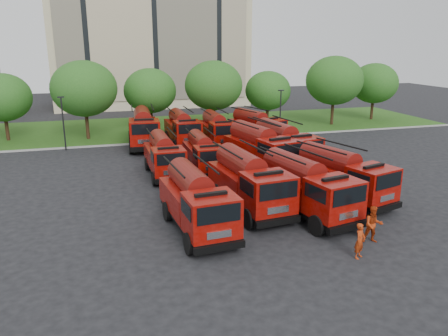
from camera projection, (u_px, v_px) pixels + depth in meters
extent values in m
plane|color=black|center=(212.00, 200.00, 28.44)|extent=(140.00, 140.00, 0.00)
cube|color=#204913|center=(158.00, 128.00, 52.45)|extent=(70.00, 16.00, 0.12)
cube|color=gray|center=(169.00, 142.00, 44.96)|extent=(70.00, 0.30, 0.14)
cube|color=#BFB68E|center=(149.00, 26.00, 69.87)|extent=(30.00, 14.00, 25.00)
cube|color=black|center=(155.00, 24.00, 63.30)|extent=(28.00, 0.15, 22.00)
cylinder|color=#382314|center=(7.00, 130.00, 45.15)|extent=(0.36, 0.36, 2.38)
ellipsoid|color=#164714|center=(3.00, 97.00, 44.22)|extent=(5.71, 5.71, 4.86)
cylinder|color=#382314|center=(87.00, 127.00, 45.81)|extent=(0.36, 0.36, 2.80)
ellipsoid|color=#164714|center=(84.00, 89.00, 44.72)|extent=(6.72, 6.72, 5.71)
cylinder|color=#382314|center=(152.00, 121.00, 50.02)|extent=(0.36, 0.36, 2.45)
ellipsoid|color=#164714|center=(150.00, 91.00, 49.06)|extent=(5.88, 5.88, 5.00)
cylinder|color=#382314|center=(214.00, 119.00, 50.44)|extent=(0.36, 0.36, 2.73)
ellipsoid|color=#164714|center=(214.00, 86.00, 49.37)|extent=(6.55, 6.55, 5.57)
cylinder|color=#382314|center=(267.00, 117.00, 53.27)|extent=(0.36, 0.36, 2.27)
ellipsoid|color=#164714|center=(268.00, 91.00, 52.38)|extent=(5.46, 5.46, 4.64)
cylinder|color=#382314|center=(332.00, 114.00, 53.91)|extent=(0.36, 0.36, 2.87)
ellipsoid|color=#164714|center=(334.00, 80.00, 52.78)|extent=(6.89, 6.89, 5.85)
cylinder|color=#382314|center=(372.00, 111.00, 57.65)|extent=(0.36, 0.36, 2.52)
ellipsoid|color=#164714|center=(374.00, 83.00, 56.66)|extent=(6.05, 6.05, 5.14)
cylinder|color=black|center=(63.00, 124.00, 41.01)|extent=(0.14, 0.14, 5.00)
cube|color=black|center=(61.00, 97.00, 40.30)|extent=(0.60, 0.25, 0.12)
cylinder|color=black|center=(280.00, 114.00, 46.81)|extent=(0.14, 0.14, 5.00)
cube|color=black|center=(281.00, 90.00, 46.10)|extent=(0.60, 0.25, 0.12)
cube|color=black|center=(197.00, 218.00, 23.81)|extent=(2.94, 7.32, 0.31)
cube|color=black|center=(219.00, 247.00, 20.57)|extent=(2.56, 0.47, 0.36)
cube|color=maroon|center=(211.00, 215.00, 21.29)|extent=(2.68, 2.45, 1.99)
cube|color=black|center=(219.00, 214.00, 20.14)|extent=(2.14, 0.23, 0.87)
cube|color=maroon|center=(190.00, 198.00, 24.59)|extent=(2.89, 4.89, 1.33)
cylinder|color=#5E0E0A|center=(190.00, 179.00, 24.29)|extent=(1.89, 4.40, 1.53)
cylinder|color=black|center=(190.00, 244.00, 21.05)|extent=(0.45, 1.15, 1.12)
cylinder|color=black|center=(235.00, 236.00, 21.85)|extent=(0.45, 1.15, 1.12)
cylinder|color=black|center=(168.00, 211.00, 25.09)|extent=(0.45, 1.15, 1.12)
cylinder|color=black|center=(206.00, 206.00, 25.89)|extent=(0.45, 1.15, 1.12)
cube|color=black|center=(248.00, 198.00, 26.82)|extent=(3.21, 7.70, 0.32)
cube|color=black|center=(278.00, 222.00, 23.44)|extent=(2.69, 0.54, 0.37)
cube|color=maroon|center=(268.00, 193.00, 24.19)|extent=(2.85, 2.61, 2.09)
cube|color=black|center=(279.00, 191.00, 22.99)|extent=(2.24, 0.28, 0.91)
cube|color=maroon|center=(241.00, 180.00, 27.63)|extent=(3.11, 5.16, 1.39)
cylinder|color=#5E0E0A|center=(241.00, 162.00, 27.31)|extent=(2.06, 4.63, 1.60)
cylinder|color=black|center=(249.00, 219.00, 23.93)|extent=(0.49, 1.21, 1.18)
cylinder|color=black|center=(288.00, 213.00, 24.80)|extent=(0.49, 1.21, 1.18)
cylinder|color=black|center=(218.00, 193.00, 28.12)|extent=(0.49, 1.21, 1.18)
cylinder|color=black|center=(253.00, 188.00, 29.00)|extent=(0.49, 1.21, 1.18)
cube|color=black|center=(304.00, 204.00, 25.95)|extent=(3.85, 7.70, 0.32)
cube|color=black|center=(348.00, 227.00, 22.78)|extent=(2.63, 0.79, 0.37)
cube|color=maroon|center=(334.00, 198.00, 23.46)|extent=(2.99, 2.79, 2.05)
cube|color=black|center=(350.00, 196.00, 22.33)|extent=(2.18, 0.50, 0.89)
cube|color=maroon|center=(293.00, 185.00, 26.70)|extent=(3.50, 5.26, 1.37)
cylinder|color=#5E0E0A|center=(294.00, 167.00, 26.39)|extent=(2.43, 4.65, 1.58)
cylinder|color=black|center=(317.00, 225.00, 23.10)|extent=(0.59, 1.21, 1.16)
cylinder|color=black|center=(352.00, 217.00, 24.18)|extent=(0.59, 1.21, 1.16)
cylinder|color=black|center=(269.00, 199.00, 27.05)|extent=(0.59, 1.21, 1.16)
cylinder|color=black|center=(301.00, 193.00, 28.13)|extent=(0.59, 1.21, 1.16)
cube|color=black|center=(340.00, 190.00, 28.38)|extent=(4.24, 7.51, 0.31)
cube|color=black|center=(386.00, 208.00, 25.45)|extent=(2.52, 0.95, 0.36)
cube|color=maroon|center=(372.00, 183.00, 26.07)|extent=(3.02, 2.85, 1.99)
cube|color=black|center=(389.00, 181.00, 25.02)|extent=(2.07, 0.65, 0.87)
cube|color=maroon|center=(328.00, 174.00, 29.07)|extent=(3.71, 5.20, 1.33)
cylinder|color=#5E0E0A|center=(330.00, 158.00, 28.77)|extent=(2.66, 4.54, 1.53)
cylinder|color=black|center=(360.00, 208.00, 25.65)|extent=(0.66, 1.18, 1.12)
cylinder|color=black|center=(386.00, 200.00, 26.85)|extent=(0.66, 1.18, 1.12)
cylinder|color=black|center=(307.00, 187.00, 29.31)|extent=(0.66, 1.18, 1.12)
cylinder|color=black|center=(332.00, 181.00, 30.50)|extent=(0.66, 1.18, 1.12)
cube|color=black|center=(164.00, 167.00, 33.76)|extent=(2.27, 6.65, 0.28)
cube|color=black|center=(172.00, 180.00, 30.68)|extent=(2.37, 0.27, 0.33)
cube|color=maroon|center=(169.00, 161.00, 31.38)|extent=(2.34, 2.11, 1.84)
cube|color=black|center=(171.00, 159.00, 30.29)|extent=(1.99, 0.07, 0.80)
cube|color=maroon|center=(162.00, 155.00, 34.51)|extent=(2.38, 4.38, 1.23)
cylinder|color=#5E0E0A|center=(161.00, 142.00, 34.23)|extent=(1.47, 3.99, 1.42)
cylinder|color=black|center=(155.00, 179.00, 31.22)|extent=(0.35, 1.04, 1.04)
cylinder|color=black|center=(184.00, 176.00, 31.82)|extent=(0.35, 1.04, 1.04)
cylinder|color=black|center=(147.00, 164.00, 35.05)|extent=(0.35, 1.04, 1.04)
cylinder|color=black|center=(174.00, 162.00, 35.65)|extent=(0.35, 1.04, 1.04)
cube|color=black|center=(203.00, 164.00, 34.93)|extent=(2.04, 6.19, 0.27)
cube|color=black|center=(213.00, 175.00, 32.04)|extent=(2.21, 0.22, 0.31)
cube|color=maroon|center=(209.00, 158.00, 32.69)|extent=(2.17, 1.95, 1.72)
cube|color=black|center=(213.00, 156.00, 31.67)|extent=(1.86, 0.04, 0.75)
cube|color=maroon|center=(200.00, 152.00, 35.63)|extent=(2.17, 4.07, 1.15)
cylinder|color=#5E0E0A|center=(200.00, 141.00, 35.37)|extent=(1.33, 3.72, 1.33)
cylinder|color=black|center=(197.00, 174.00, 32.56)|extent=(0.31, 0.97, 0.97)
cylinder|color=black|center=(223.00, 172.00, 33.10)|extent=(0.31, 0.97, 0.97)
cylinder|color=black|center=(187.00, 161.00, 36.16)|extent=(0.31, 0.97, 0.97)
cylinder|color=black|center=(210.00, 159.00, 36.70)|extent=(0.31, 0.97, 0.97)
cube|color=black|center=(260.00, 162.00, 34.90)|extent=(4.06, 8.09, 0.33)
cube|color=black|center=(289.00, 175.00, 31.58)|extent=(2.76, 0.83, 0.39)
cube|color=maroon|center=(280.00, 154.00, 32.30)|extent=(3.14, 2.93, 2.15)
cube|color=black|center=(290.00, 151.00, 31.11)|extent=(2.28, 0.52, 0.94)
cube|color=maroon|center=(252.00, 148.00, 35.69)|extent=(3.68, 5.52, 1.44)
cylinder|color=#5E0E0A|center=(253.00, 134.00, 35.37)|extent=(2.56, 4.88, 1.66)
cylinder|color=black|center=(266.00, 175.00, 31.92)|extent=(0.63, 1.27, 1.21)
cylinder|color=black|center=(294.00, 170.00, 33.05)|extent=(0.63, 1.27, 1.21)
cylinder|color=black|center=(234.00, 159.00, 36.06)|extent=(0.63, 1.27, 1.21)
cylinder|color=black|center=(260.00, 156.00, 37.19)|extent=(0.63, 1.27, 1.21)
cube|color=black|center=(283.00, 158.00, 36.16)|extent=(3.46, 7.88, 0.33)
cube|color=black|center=(309.00, 171.00, 32.76)|extent=(2.74, 0.62, 0.38)
cube|color=maroon|center=(301.00, 150.00, 33.51)|extent=(2.95, 2.72, 2.12)
cube|color=black|center=(310.00, 148.00, 32.30)|extent=(2.28, 0.35, 0.93)
cube|color=maroon|center=(276.00, 145.00, 36.97)|extent=(3.29, 5.31, 1.42)
cylinder|color=#5E0E0A|center=(276.00, 131.00, 36.65)|extent=(2.21, 4.75, 1.63)
cylinder|color=black|center=(288.00, 170.00, 33.21)|extent=(0.53, 1.24, 1.20)
cylinder|color=black|center=(315.00, 166.00, 34.16)|extent=(0.53, 1.24, 1.20)
cylinder|color=black|center=(258.00, 155.00, 37.44)|extent=(0.53, 1.24, 1.20)
cylinder|color=black|center=(284.00, 152.00, 38.39)|extent=(0.53, 1.24, 1.20)
cube|color=black|center=(144.00, 139.00, 43.00)|extent=(3.05, 7.93, 0.33)
cube|color=black|center=(146.00, 149.00, 39.31)|extent=(2.79, 0.45, 0.39)
cube|color=maroon|center=(145.00, 132.00, 40.15)|extent=(2.87, 2.61, 2.17)
cube|color=black|center=(145.00, 129.00, 38.84)|extent=(2.33, 0.20, 0.94)
cube|color=maroon|center=(143.00, 128.00, 43.90)|extent=(3.04, 5.28, 1.45)
cylinder|color=#5E0E0A|center=(143.00, 117.00, 43.58)|extent=(1.96, 4.77, 1.67)
cylinder|color=black|center=(131.00, 148.00, 40.06)|extent=(0.47, 1.25, 1.22)
cylinder|color=black|center=(159.00, 146.00, 40.58)|extent=(0.47, 1.25, 1.22)
cylinder|color=black|center=(131.00, 137.00, 44.65)|extent=(0.47, 1.25, 1.22)
cylinder|color=black|center=(156.00, 136.00, 45.17)|extent=(0.47, 1.25, 1.22)
cube|color=black|center=(182.00, 138.00, 43.92)|extent=(2.49, 7.10, 0.30)
cube|color=black|center=(190.00, 146.00, 40.66)|extent=(2.52, 0.31, 0.35)
cube|color=maroon|center=(187.00, 131.00, 41.39)|extent=(2.52, 2.27, 1.96)
cube|color=black|center=(190.00, 129.00, 40.24)|extent=(2.11, 0.10, 0.86)
cube|color=maroon|center=(180.00, 128.00, 44.72)|extent=(2.58, 4.69, 1.31)
cylinder|color=#5E0E0A|center=(180.00, 118.00, 44.42)|extent=(1.61, 4.26, 1.51)
cylinder|color=black|center=(176.00, 145.00, 41.22)|extent=(0.38, 1.12, 1.11)
cylinder|color=black|center=(200.00, 144.00, 41.88)|extent=(0.38, 1.12, 1.11)
cylinder|color=black|center=(168.00, 136.00, 45.28)|extent=(0.38, 1.12, 1.11)
cylinder|color=black|center=(190.00, 135.00, 45.95)|extent=(0.38, 1.12, 1.11)
cube|color=black|center=(217.00, 139.00, 43.53)|extent=(2.27, 6.87, 0.29)
cube|color=black|center=(227.00, 147.00, 40.33)|extent=(2.45, 0.25, 0.34)
cube|color=maroon|center=(223.00, 133.00, 41.05)|extent=(2.41, 2.16, 1.91)
cube|color=black|center=(227.00, 130.00, 39.92)|extent=(2.06, 0.05, 0.83)
cube|color=maroon|center=(214.00, 129.00, 44.31)|extent=(2.41, 4.52, 1.28)
cylinder|color=#5E0E0A|center=(214.00, 119.00, 44.03)|extent=(1.48, 4.12, 1.47)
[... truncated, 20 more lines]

